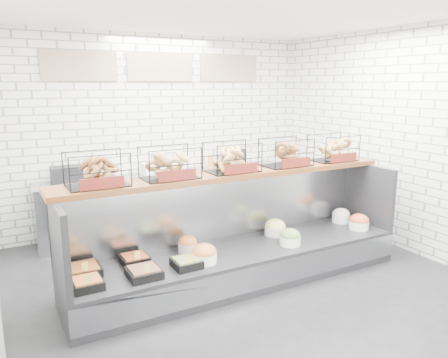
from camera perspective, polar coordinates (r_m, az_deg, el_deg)
ground at (r=5.03m, az=4.05°, el=-14.28°), size 5.50×5.50×0.00m
room_shell at (r=5.02m, az=0.63°, el=10.12°), size 5.02×5.51×3.01m
display_case at (r=5.16m, az=1.97°, el=-9.58°), size 4.00×0.90×1.20m
bagel_shelf at (r=5.02m, az=1.06°, el=2.36°), size 4.10×0.50×0.40m
prep_counter at (r=6.90m, az=-6.95°, el=-2.74°), size 4.00×0.60×1.20m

